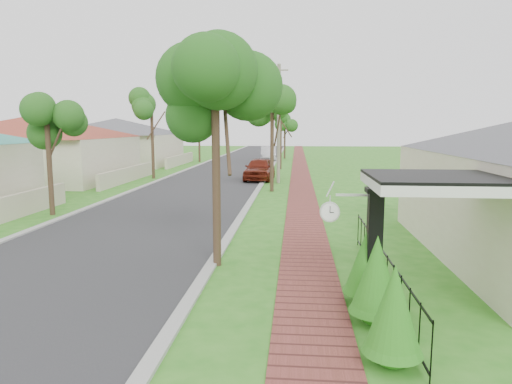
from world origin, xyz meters
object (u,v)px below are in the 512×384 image
at_px(porch_post, 374,254).
at_px(near_tree, 215,99).
at_px(station_clock, 332,211).
at_px(parked_car_red, 260,169).
at_px(parked_car_white, 268,154).
at_px(utility_pole, 279,124).

bearing_deg(porch_post, near_tree, 146.31).
relative_size(near_tree, station_clock, 5.24).
height_order(parked_car_red, near_tree, near_tree).
height_order(parked_car_white, near_tree, near_tree).
distance_m(parked_car_white, near_tree, 39.19).
height_order(parked_car_white, utility_pole, utility_pole).
bearing_deg(porch_post, utility_pole, 97.69).
bearing_deg(station_clock, utility_pole, 95.46).
relative_size(parked_car_red, parked_car_white, 0.99).
bearing_deg(utility_pole, near_tree, -92.83).
xyz_separation_m(parked_car_red, near_tree, (0.48, -20.15, 3.67)).
bearing_deg(parked_car_red, utility_pole, -46.16).
bearing_deg(parked_car_red, parked_car_white, 95.20).
bearing_deg(near_tree, parked_car_red, 91.37).
height_order(porch_post, parked_car_red, porch_post).
relative_size(porch_post, parked_car_white, 0.54).
distance_m(parked_car_white, utility_pole, 20.83).
bearing_deg(near_tree, station_clock, -36.03).
bearing_deg(near_tree, porch_post, -33.69).
xyz_separation_m(parked_car_red, utility_pole, (1.40, -1.65, 3.16)).
distance_m(porch_post, utility_pole, 21.38).
height_order(porch_post, utility_pole, utility_pole).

